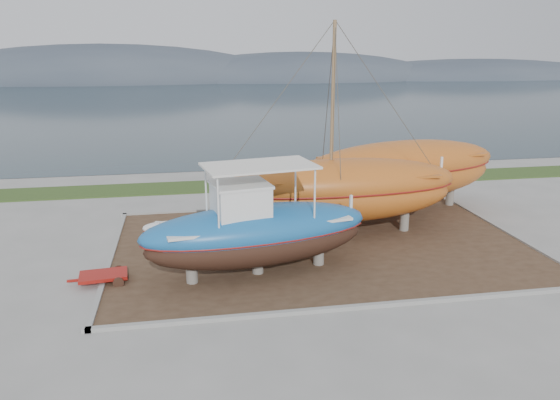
{
  "coord_description": "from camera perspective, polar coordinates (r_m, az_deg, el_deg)",
  "views": [
    {
      "loc": [
        -5.87,
        -18.24,
        8.68
      ],
      "look_at": [
        -1.9,
        4.0,
        2.24
      ],
      "focal_mm": 35.0,
      "sensor_mm": 36.0,
      "label": 1
    }
  ],
  "objects": [
    {
      "name": "ground",
      "position": [
        21.03,
        7.1,
        -8.59
      ],
      "size": [
        140.0,
        140.0,
        0.0
      ],
      "primitive_type": "plane",
      "color": "gray",
      "rests_on": "ground"
    },
    {
      "name": "mountain_ridge",
      "position": [
        143.62,
        -7.96,
        12.3
      ],
      "size": [
        200.0,
        36.0,
        20.0
      ],
      "primitive_type": null,
      "color": "#333D49",
      "rests_on": "ground"
    },
    {
      "name": "white_dinghy",
      "position": [
        24.28,
        -9.94,
        -3.69
      ],
      "size": [
        4.1,
        2.64,
        1.15
      ],
      "primitive_type": null,
      "rotation": [
        0.0,
        0.0,
        -0.34
      ],
      "color": "white",
      "rests_on": "dirt_patch"
    },
    {
      "name": "dirt_patch",
      "position": [
        24.57,
        4.37,
        -4.75
      ],
      "size": [
        18.0,
        12.0,
        0.06
      ],
      "primitive_type": "cube",
      "color": "#422D1E",
      "rests_on": "ground"
    },
    {
      "name": "sea",
      "position": [
        88.86,
        -6.4,
        10.21
      ],
      "size": [
        260.0,
        100.0,
        0.04
      ],
      "primitive_type": null,
      "color": "#1A2B34",
      "rests_on": "ground"
    },
    {
      "name": "blue_caique",
      "position": [
        20.85,
        -2.39,
        -2.13
      ],
      "size": [
        9.36,
        4.32,
        4.33
      ],
      "primitive_type": null,
      "rotation": [
        0.0,
        0.0,
        0.17
      ],
      "color": "#1A60A4",
      "rests_on": "dirt_patch"
    },
    {
      "name": "red_trailer",
      "position": [
        21.86,
        -17.95,
        -7.78
      ],
      "size": [
        2.73,
        1.55,
        0.37
      ],
      "primitive_type": null,
      "rotation": [
        0.0,
        0.0,
        0.1
      ],
      "color": "#A31912",
      "rests_on": "ground"
    },
    {
      "name": "orange_bare_hull",
      "position": [
        29.61,
        12.62,
        2.3
      ],
      "size": [
        11.74,
        5.61,
        3.7
      ],
      "primitive_type": null,
      "rotation": [
        0.0,
        0.0,
        0.2
      ],
      "color": "#B1581B",
      "rests_on": "dirt_patch"
    },
    {
      "name": "orange_sailboat",
      "position": [
        24.75,
        6.7,
        6.97
      ],
      "size": [
        11.14,
        3.58,
        9.64
      ],
      "primitive_type": null,
      "rotation": [
        0.0,
        0.0,
        0.03
      ],
      "color": "#B1581B",
      "rests_on": "dirt_patch"
    },
    {
      "name": "grass_strip",
      "position": [
        35.32,
        -0.26,
        1.75
      ],
      "size": [
        44.0,
        3.0,
        0.08
      ],
      "primitive_type": "cube",
      "color": "#284219",
      "rests_on": "ground"
    },
    {
      "name": "curb_frame",
      "position": [
        24.56,
        4.37,
        -4.65
      ],
      "size": [
        18.6,
        12.6,
        0.15
      ],
      "primitive_type": null,
      "color": "gray",
      "rests_on": "ground"
    }
  ]
}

